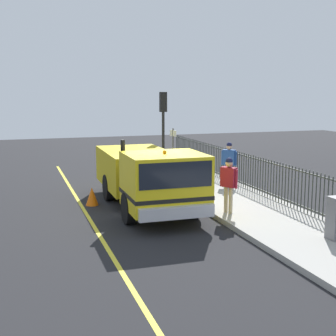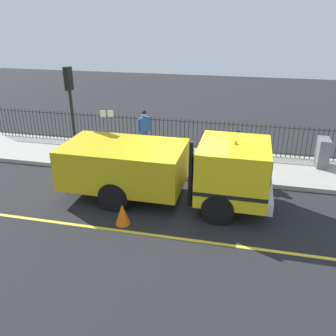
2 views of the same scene
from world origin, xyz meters
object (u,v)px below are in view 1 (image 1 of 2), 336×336
Objects in this scene: traffic_light_near at (163,117)px; worker_standing at (229,179)px; traffic_cone at (92,196)px; work_truck at (149,174)px; street_sign at (173,150)px; pedestrian_distant at (229,159)px.

worker_standing is at bearing 94.80° from traffic_light_near.
worker_standing reaches higher than traffic_cone.
street_sign is (1.92, 3.08, 0.38)m from work_truck.
work_truck is at bearing -36.31° from traffic_cone.
traffic_cone is (-1.72, 1.26, -0.91)m from work_truck.
pedestrian_distant reaches higher than traffic_cone.
traffic_light_near reaches higher than street_sign.
street_sign is at bearing -27.41° from worker_standing.
work_truck is 2.91× the size of street_sign.
traffic_light_near reaches higher than work_truck.
street_sign is at bearing 19.81° from pedestrian_distant.
street_sign is (3.64, 1.81, 1.29)m from traffic_cone.
pedestrian_distant is at bearing -20.57° from street_sign.
traffic_cone is 4.27m from street_sign.
pedestrian_distant is at bearing -55.49° from worker_standing.
traffic_cone is at bearing 50.32° from pedestrian_distant.
work_truck is at bearing -121.90° from street_sign.
worker_standing is 4.85m from street_sign.
pedestrian_distant is 5.94m from traffic_cone.
work_truck is at bearing 20.62° from worker_standing.
worker_standing is at bearing 140.75° from work_truck.
work_truck is at bearing 69.97° from traffic_light_near.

